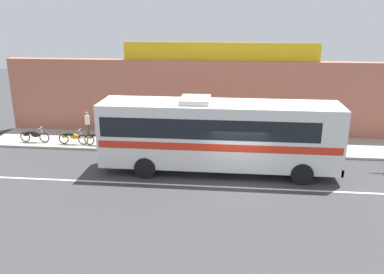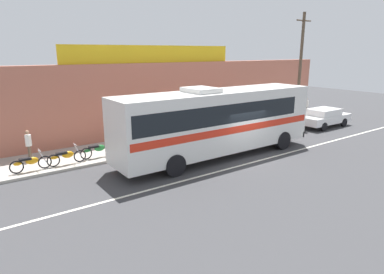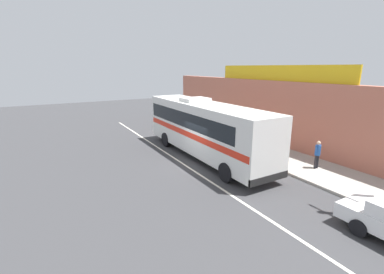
{
  "view_description": "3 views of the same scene",
  "coord_description": "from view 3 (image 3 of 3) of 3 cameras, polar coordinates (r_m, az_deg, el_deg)",
  "views": [
    {
      "loc": [
        -0.37,
        -17.64,
        7.81
      ],
      "look_at": [
        -2.36,
        1.75,
        1.56
      ],
      "focal_mm": 37.21,
      "sensor_mm": 36.0,
      "label": 1
    },
    {
      "loc": [
        -12.12,
        -12.1,
        5.53
      ],
      "look_at": [
        -3.01,
        0.59,
        1.48
      ],
      "focal_mm": 31.05,
      "sensor_mm": 36.0,
      "label": 2
    },
    {
      "loc": [
        13.14,
        -8.0,
        5.76
      ],
      "look_at": [
        -2.41,
        0.96,
        1.03
      ],
      "focal_mm": 24.87,
      "sensor_mm": 36.0,
      "label": 3
    }
  ],
  "objects": [
    {
      "name": "motorcycle_black",
      "position": [
        28.6,
        -4.27,
        4.25
      ],
      "size": [
        1.83,
        0.56,
        0.94
      ],
      "color": "black",
      "rests_on": "sidewalk_slab"
    },
    {
      "name": "sidewalk_slab",
      "position": [
        19.47,
        14.52,
        -2.72
      ],
      "size": [
        30.0,
        3.6,
        0.14
      ],
      "primitive_type": "cube",
      "color": "#A8A399",
      "rests_on": "ground_plane"
    },
    {
      "name": "motorcycle_purple",
      "position": [
        24.97,
        -0.46,
        2.75
      ],
      "size": [
        1.89,
        0.56,
        0.94
      ],
      "color": "black",
      "rests_on": "sidewalk_slab"
    },
    {
      "name": "pedestrian_far_right",
      "position": [
        26.86,
        1.4,
        4.64
      ],
      "size": [
        0.3,
        0.48,
        1.57
      ],
      "color": "brown",
      "rests_on": "sidewalk_slab"
    },
    {
      "name": "storefront_facade",
      "position": [
        20.48,
        19.27,
        4.49
      ],
      "size": [
        30.0,
        0.7,
        4.8
      ],
      "primitive_type": "cube",
      "color": "#B26651",
      "rests_on": "ground_plane"
    },
    {
      "name": "intercity_bus",
      "position": [
        17.24,
        2.5,
        2.36
      ],
      "size": [
        11.64,
        2.6,
        3.78
      ],
      "color": "silver",
      "rests_on": "ground_plane"
    },
    {
      "name": "road_center_stripe",
      "position": [
        16.05,
        -1.16,
        -6.26
      ],
      "size": [
        30.0,
        0.14,
        0.01
      ],
      "primitive_type": "cube",
      "color": "silver",
      "rests_on": "ground_plane"
    },
    {
      "name": "storefront_billboard",
      "position": [
        21.0,
        17.49,
        12.98
      ],
      "size": [
        12.14,
        0.12,
        1.1
      ],
      "primitive_type": "cube",
      "color": "gold",
      "rests_on": "storefront_facade"
    },
    {
      "name": "ground_plane",
      "position": [
        16.43,
        1.3,
        -5.78
      ],
      "size": [
        70.0,
        70.0,
        0.0
      ],
      "primitive_type": "plane",
      "color": "#3A3A3D"
    },
    {
      "name": "motorcycle_green",
      "position": [
        26.37,
        -2.17,
        3.38
      ],
      "size": [
        1.83,
        0.56,
        0.94
      ],
      "color": "black",
      "rests_on": "sidewalk_slab"
    },
    {
      "name": "motorcycle_blue",
      "position": [
        23.67,
        1.96,
        2.07
      ],
      "size": [
        1.93,
        0.56,
        0.94
      ],
      "color": "black",
      "rests_on": "sidewalk_slab"
    },
    {
      "name": "pedestrian_near_shop",
      "position": [
        16.64,
        25.32,
        -3.06
      ],
      "size": [
        0.3,
        0.48,
        1.62
      ],
      "color": "black",
      "rests_on": "sidewalk_slab"
    }
  ]
}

